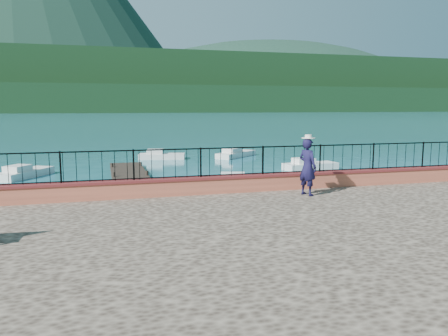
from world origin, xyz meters
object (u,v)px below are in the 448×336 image
boat_1 (243,180)px  person (307,167)px  boat_3 (25,170)px  boat_0 (40,197)px  boat_2 (310,163)px  boat_4 (162,154)px  boat_5 (236,152)px

boat_1 → person: bearing=-75.6°
boat_1 → boat_3: (-11.25, 6.75, 0.00)m
person → boat_0: size_ratio=0.46×
boat_2 → boat_4: bearing=128.6°
person → boat_1: (0.32, 7.78, -1.74)m
boat_2 → boat_3: same height
boat_0 → boat_2: size_ratio=1.13×
boat_2 → boat_4: size_ratio=1.02×
boat_2 → boat_5: bearing=100.4°
boat_1 → boat_2: same height
boat_2 → person: bearing=-124.8°
boat_1 → boat_5: bearing=90.9°
boat_2 → boat_3: (-17.63, 1.56, 0.00)m
boat_4 → person: bearing=-71.6°
boat_0 → boat_2: (15.73, 6.84, 0.00)m
person → boat_2: size_ratio=0.52×
boat_3 → boat_4: (8.94, 6.80, 0.00)m
boat_0 → person: bearing=-52.8°
boat_0 → boat_2: same height
boat_3 → boat_4: size_ratio=1.06×
boat_0 → boat_3: (-1.89, 8.40, 0.00)m
boat_3 → boat_4: same height
boat_5 → person: bearing=-142.9°
boat_3 → boat_5: bearing=-36.1°
boat_0 → boat_5: (13.12, 14.96, 0.00)m
boat_4 → boat_2: bearing=-30.9°
person → boat_4: person is taller
boat_1 → boat_3: 13.12m
boat_1 → boat_3: same height
boat_4 → boat_3: bearing=-129.7°
boat_1 → boat_2: size_ratio=0.95×
boat_2 → boat_5: 8.53m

